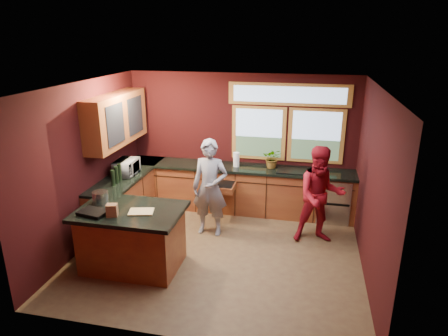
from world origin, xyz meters
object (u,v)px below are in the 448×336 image
(person_red, at_px, (320,195))
(cutting_board, at_px, (141,212))
(person_grey, at_px, (210,188))
(island, at_px, (132,238))
(stock_pot, at_px, (100,197))

(person_red, bearing_deg, cutting_board, -162.38)
(person_grey, xyz_separation_m, cutting_board, (-0.69, -1.35, 0.09))
(person_red, bearing_deg, island, -165.01)
(island, relative_size, stock_pot, 6.46)
(person_red, height_order, stock_pot, person_red)
(island, xyz_separation_m, person_red, (2.76, 1.41, 0.36))
(cutting_board, relative_size, stock_pot, 1.46)
(person_red, distance_m, stock_pot, 3.55)
(cutting_board, bearing_deg, person_red, 29.64)
(stock_pot, bearing_deg, cutting_board, -14.93)
(person_grey, xyz_separation_m, person_red, (1.87, 0.11, -0.02))
(person_grey, relative_size, person_red, 1.02)
(person_grey, distance_m, stock_pot, 1.85)
(person_grey, bearing_deg, cutting_board, -115.27)
(person_red, height_order, cutting_board, person_red)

